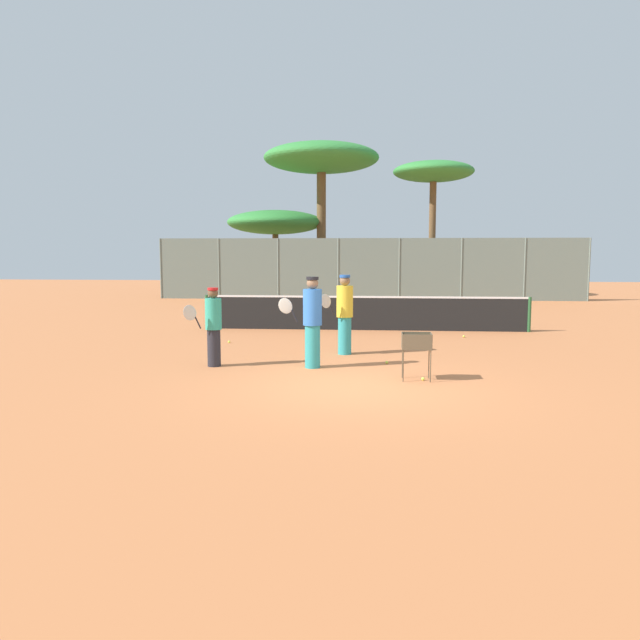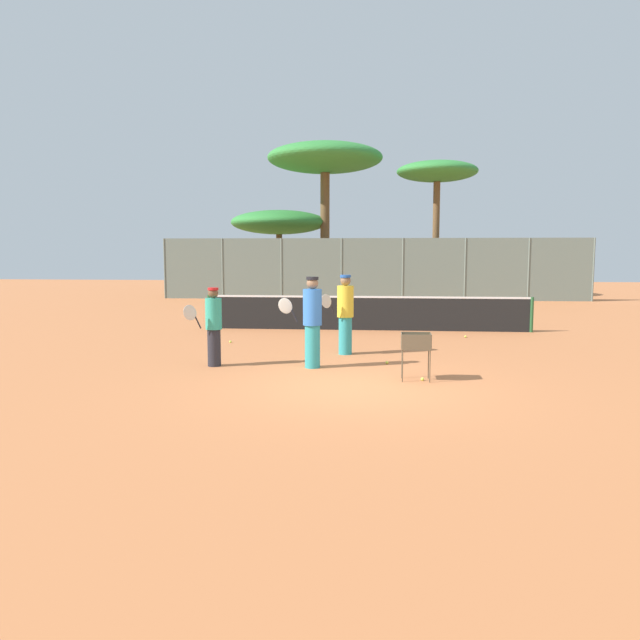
# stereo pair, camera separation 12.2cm
# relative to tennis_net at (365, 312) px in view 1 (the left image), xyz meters

# --- Properties ---
(ground_plane) EXTENTS (80.00, 80.00, 0.00)m
(ground_plane) POSITION_rel_tennis_net_xyz_m (0.00, -8.22, -0.56)
(ground_plane) COLOR #C67242
(tennis_net) EXTENTS (10.12, 0.10, 1.07)m
(tennis_net) POSITION_rel_tennis_net_xyz_m (0.00, 0.00, 0.00)
(tennis_net) COLOR #26592D
(tennis_net) RESTS_ON ground_plane
(back_fence) EXTENTS (21.54, 0.08, 3.09)m
(back_fence) POSITION_rel_tennis_net_xyz_m (0.00, 12.14, 0.99)
(back_fence) COLOR slate
(back_fence) RESTS_ON ground_plane
(tree_0) EXTENTS (6.38, 6.38, 8.37)m
(tree_0) POSITION_rel_tennis_net_xyz_m (-2.70, 15.77, 6.90)
(tree_0) COLOR brown
(tree_0) RESTS_ON ground_plane
(tree_1) EXTENTS (4.24, 4.24, 7.14)m
(tree_1) POSITION_rel_tennis_net_xyz_m (3.34, 14.48, 5.91)
(tree_1) COLOR brown
(tree_1) RESTS_ON ground_plane
(tree_2) EXTENTS (5.49, 5.49, 4.77)m
(tree_2) POSITION_rel_tennis_net_xyz_m (-5.40, 16.42, 3.50)
(tree_2) COLOR brown
(tree_2) RESTS_ON ground_plane
(player_white_outfit) EXTENTS (0.96, 0.40, 1.93)m
(player_white_outfit) POSITION_rel_tennis_net_xyz_m (-1.00, -6.37, 0.44)
(player_white_outfit) COLOR teal
(player_white_outfit) RESTS_ON ground_plane
(player_red_cap) EXTENTS (0.75, 0.65, 1.69)m
(player_red_cap) POSITION_rel_tennis_net_xyz_m (-3.13, -6.40, 0.32)
(player_red_cap) COLOR #26262D
(player_red_cap) RESTS_ON ground_plane
(player_yellow_shirt) EXTENTS (0.78, 0.71, 1.90)m
(player_yellow_shirt) POSITION_rel_tennis_net_xyz_m (-0.41, -4.58, 0.43)
(player_yellow_shirt) COLOR teal
(player_yellow_shirt) RESTS_ON ground_plane
(ball_cart) EXTENTS (0.56, 0.41, 0.91)m
(ball_cart) POSITION_rel_tennis_net_xyz_m (1.12, -7.47, 0.12)
(ball_cart) COLOR brown
(ball_cart) RESTS_ON ground_plane
(tennis_ball_0) EXTENTS (0.07, 0.07, 0.07)m
(tennis_ball_0) POSITION_rel_tennis_net_xyz_m (0.58, -5.79, -0.53)
(tennis_ball_0) COLOR #D1E54C
(tennis_ball_0) RESTS_ON ground_plane
(tennis_ball_1) EXTENTS (0.07, 0.07, 0.07)m
(tennis_ball_1) POSITION_rel_tennis_net_xyz_m (-3.58, -3.06, -0.53)
(tennis_ball_1) COLOR #D1E54C
(tennis_ball_1) RESTS_ON ground_plane
(tennis_ball_2) EXTENTS (0.07, 0.07, 0.07)m
(tennis_ball_2) POSITION_rel_tennis_net_xyz_m (1.24, -7.52, -0.53)
(tennis_ball_2) COLOR #D1E54C
(tennis_ball_2) RESTS_ON ground_plane
(tennis_ball_3) EXTENTS (0.07, 0.07, 0.07)m
(tennis_ball_3) POSITION_rel_tennis_net_xyz_m (2.86, -1.42, -0.53)
(tennis_ball_3) COLOR #D1E54C
(tennis_ball_3) RESTS_ON ground_plane
(parked_car) EXTENTS (4.20, 1.70, 1.60)m
(parked_car) POSITION_rel_tennis_net_xyz_m (-2.45, 16.61, 0.10)
(parked_car) COLOR white
(parked_car) RESTS_ON ground_plane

